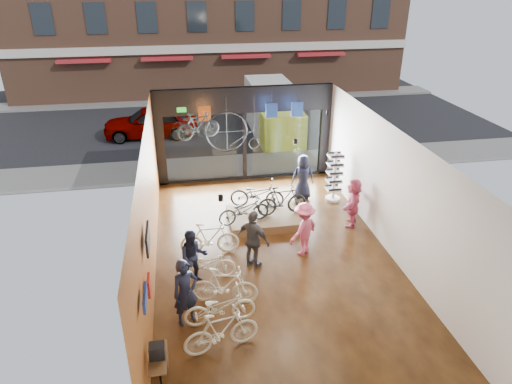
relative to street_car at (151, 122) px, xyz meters
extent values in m
cube|color=black|center=(3.97, -12.00, -0.83)|extent=(7.00, 12.00, 0.04)
cube|color=black|center=(3.97, -12.00, 3.01)|extent=(7.00, 12.00, 0.04)
cube|color=#B36128|center=(0.45, -12.00, 1.09)|extent=(0.04, 12.00, 3.80)
cube|color=beige|center=(7.49, -12.00, 1.09)|extent=(0.04, 12.00, 3.80)
cube|color=beige|center=(3.97, -18.02, 1.09)|extent=(7.00, 0.04, 3.80)
cube|color=#198C26|center=(1.57, -6.12, 2.24)|extent=(0.35, 0.06, 0.18)
cube|color=black|center=(3.97, 3.00, -0.82)|extent=(30.00, 18.00, 0.02)
cube|color=slate|center=(3.97, -4.80, -0.75)|extent=(30.00, 2.40, 0.12)
cube|color=slate|center=(3.97, 7.00, -0.75)|extent=(30.00, 2.00, 0.12)
imported|color=gray|center=(0.00, 0.00, 0.00)|extent=(4.73, 1.90, 1.61)
imported|color=beige|center=(2.04, -15.34, -0.28)|extent=(1.82, 0.83, 1.05)
imported|color=beige|center=(2.10, -14.45, -0.35)|extent=(1.79, 0.73, 0.92)
imported|color=beige|center=(2.29, -13.72, -0.28)|extent=(1.80, 0.86, 1.04)
imported|color=beige|center=(1.89, -12.55, -0.37)|extent=(1.73, 0.76, 0.88)
imported|color=beige|center=(2.10, -11.40, -0.27)|extent=(1.79, 0.56, 1.07)
cube|color=#513B1D|center=(4.05, -9.76, -0.66)|extent=(2.40, 1.80, 0.30)
imported|color=black|center=(3.32, -10.20, -0.05)|extent=(1.82, 0.95, 0.91)
imported|color=black|center=(4.66, -9.85, 0.01)|extent=(1.77, 0.67, 1.04)
imported|color=black|center=(3.93, -9.17, -0.01)|extent=(1.97, 1.08, 0.98)
imported|color=#161C33|center=(1.31, -14.29, 0.08)|extent=(0.76, 0.63, 1.77)
imported|color=#161C33|center=(1.56, -12.72, 0.01)|extent=(0.85, 0.70, 1.62)
imported|color=#3F3F44|center=(3.29, -12.27, 0.10)|extent=(1.07, 1.06, 1.81)
imported|color=#CC4C72|center=(4.87, -11.85, 0.04)|extent=(1.26, 1.16, 1.70)
imported|color=#161C33|center=(5.83, -8.19, 0.05)|extent=(0.88, 0.61, 1.72)
imported|color=#CC4C72|center=(6.96, -10.41, 0.03)|extent=(1.15, 1.61, 1.67)
imported|color=black|center=(2.08, -7.80, 2.12)|extent=(1.64, 0.93, 0.95)
cube|color=#CC5919|center=(2.39, -6.80, 2.24)|extent=(0.45, 0.03, 0.55)
cube|color=#1E3F99|center=(4.90, -6.80, 2.24)|extent=(0.45, 0.03, 0.55)
cube|color=#1E3F99|center=(5.88, -6.80, 2.24)|extent=(0.45, 0.03, 0.55)
camera|label=1|loc=(1.48, -23.14, 6.97)|focal=32.00mm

